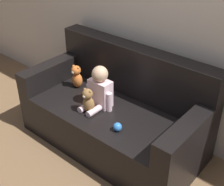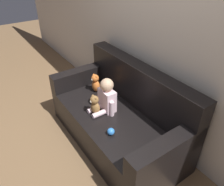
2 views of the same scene
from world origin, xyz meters
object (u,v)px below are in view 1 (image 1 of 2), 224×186
couch (116,113)px  plush_toy_side (77,77)px  teddy_bear_brown (88,101)px  toy_ball (117,127)px  person_baby (99,90)px

couch → plush_toy_side: bearing=-179.2°
couch → teddy_bear_brown: size_ratio=7.18×
teddy_bear_brown → plush_toy_side: plush_toy_side is taller
plush_toy_side → teddy_bear_brown: bearing=-31.7°
toy_ball → couch: bearing=130.9°
teddy_bear_brown → plush_toy_side: 0.47m
couch → toy_ball: (0.26, -0.30, 0.14)m
teddy_bear_brown → toy_ball: (0.37, -0.04, -0.08)m
couch → plush_toy_side: 0.56m
toy_ball → plush_toy_side: bearing=159.5°
plush_toy_side → toy_ball: 0.83m
person_baby → toy_ball: bearing=-26.5°
couch → toy_ball: bearing=-49.1°
teddy_bear_brown → plush_toy_side: (-0.40, 0.25, 0.01)m
couch → person_baby: bearing=-134.5°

